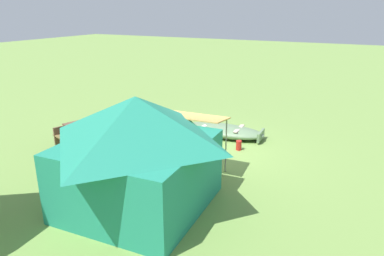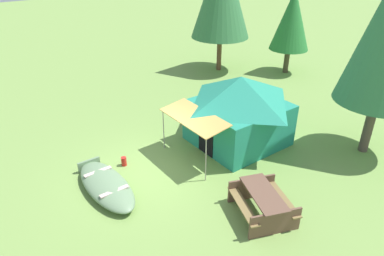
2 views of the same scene
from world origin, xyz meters
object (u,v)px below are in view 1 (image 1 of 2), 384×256
Objects in this scene: canvas_cabin_tent at (138,151)px; cooler_box at (164,180)px; beached_rowboat at (223,130)px; picnic_table at (86,136)px; fuel_can at (239,145)px.

cooler_box is at bearing -90.47° from canvas_cabin_tent.
beached_rowboat is at bearing -88.88° from canvas_cabin_tent.
cooler_box is (-0.01, -1.00, -1.14)m from canvas_cabin_tent.
picnic_table reaches higher than cooler_box.
picnic_table is (3.36, 3.16, 0.26)m from beached_rowboat.
fuel_can is (-0.84, -3.18, -0.03)m from cooler_box.
beached_rowboat is 4.17m from cooler_box.
picnic_table reaches higher than fuel_can.
beached_rowboat is at bearing -136.73° from picnic_table.
cooler_box is at bearing 163.81° from picnic_table.
beached_rowboat is 1.48× the size of picnic_table.
picnic_table is (3.46, -2.01, -0.85)m from canvas_cabin_tent.
cooler_box is (-0.11, 4.17, -0.02)m from beached_rowboat.
beached_rowboat is 9.71× the size of fuel_can.
picnic_table is at bearing 43.27° from beached_rowboat.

